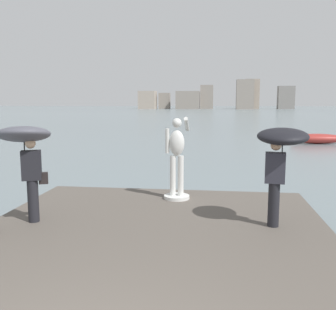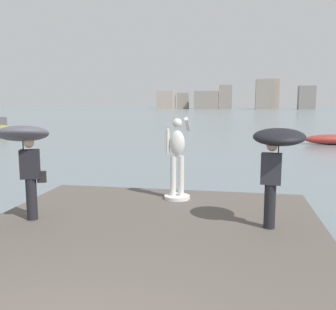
{
  "view_description": "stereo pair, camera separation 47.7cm",
  "coord_description": "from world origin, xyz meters",
  "px_view_note": "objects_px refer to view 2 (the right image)",
  "views": [
    {
      "loc": [
        1.17,
        -2.62,
        2.86
      ],
      "look_at": [
        0.0,
        6.53,
        1.55
      ],
      "focal_mm": 40.39,
      "sensor_mm": 36.0,
      "label": 1
    },
    {
      "loc": [
        1.64,
        -2.54,
        2.86
      ],
      "look_at": [
        0.0,
        6.53,
        1.55
      ],
      "focal_mm": 40.39,
      "sensor_mm": 36.0,
      "label": 2
    }
  ],
  "objects_px": {
    "onlooker_left": "(25,144)",
    "statue_white_figure": "(177,161)",
    "boat_near": "(333,139)",
    "boat_mid": "(0,127)",
    "onlooker_right": "(277,149)"
  },
  "relations": [
    {
      "from": "onlooker_left",
      "to": "statue_white_figure",
      "type": "bearing_deg",
      "value": 38.39
    },
    {
      "from": "onlooker_left",
      "to": "boat_near",
      "type": "relative_size",
      "value": 0.55
    },
    {
      "from": "onlooker_left",
      "to": "boat_mid",
      "type": "height_order",
      "value": "onlooker_left"
    },
    {
      "from": "boat_mid",
      "to": "onlooker_left",
      "type": "bearing_deg",
      "value": -54.98
    },
    {
      "from": "boat_near",
      "to": "boat_mid",
      "type": "distance_m",
      "value": 28.52
    },
    {
      "from": "statue_white_figure",
      "to": "onlooker_right",
      "type": "xyz_separation_m",
      "value": [
        2.21,
        -1.89,
        0.58
      ]
    },
    {
      "from": "boat_near",
      "to": "boat_mid",
      "type": "bearing_deg",
      "value": 169.62
    },
    {
      "from": "onlooker_left",
      "to": "boat_mid",
      "type": "bearing_deg",
      "value": 125.02
    },
    {
      "from": "boat_near",
      "to": "boat_mid",
      "type": "xyz_separation_m",
      "value": [
        -28.05,
        5.14,
        0.16
      ]
    },
    {
      "from": "statue_white_figure",
      "to": "onlooker_left",
      "type": "distance_m",
      "value": 3.66
    },
    {
      "from": "statue_white_figure",
      "to": "onlooker_left",
      "type": "height_order",
      "value": "statue_white_figure"
    },
    {
      "from": "boat_mid",
      "to": "statue_white_figure",
      "type": "bearing_deg",
      "value": -48.15
    },
    {
      "from": "statue_white_figure",
      "to": "boat_near",
      "type": "xyz_separation_m",
      "value": [
        7.85,
        17.42,
        -1.03
      ]
    },
    {
      "from": "onlooker_left",
      "to": "onlooker_right",
      "type": "distance_m",
      "value": 5.05
    },
    {
      "from": "onlooker_right",
      "to": "onlooker_left",
      "type": "bearing_deg",
      "value": -176.1
    }
  ]
}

